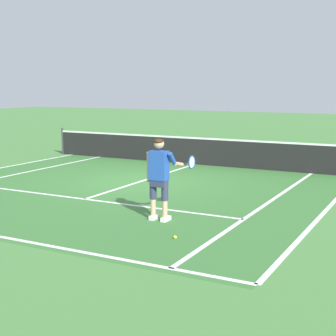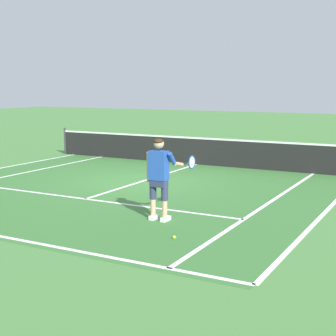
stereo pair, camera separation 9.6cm
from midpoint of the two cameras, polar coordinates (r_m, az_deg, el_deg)
The scene contains 10 objects.
ground_plane at distance 14.92m, azimuth -2.80°, elevation -1.53°, with size 80.00×80.00×0.00m, color #477F3D.
court_inner_surface at distance 14.02m, azimuth -5.13°, elevation -2.25°, with size 10.98×10.10×0.00m, color #387033.
line_service at distance 12.78m, azimuth -8.97°, elevation -3.43°, with size 8.23×0.10×0.01m, color white.
line_centre_service at distance 15.39m, azimuth -1.74°, elevation -1.18°, with size 0.10×6.40×0.01m, color white.
line_singles_left at distance 16.61m, azimuth -17.05°, elevation -0.81°, with size 0.10×9.70×0.01m, color white.
line_singles_right at distance 12.28m, azimuth 11.15°, elevation -4.01°, with size 0.10×9.70×0.01m, color white.
line_doubles_right at distance 11.96m, azimuth 17.47°, elevation -4.62°, with size 0.10×9.70×0.01m, color white.
tennis_net at distance 18.12m, azimuth 3.34°, elevation 1.96°, with size 11.96×0.08×1.07m.
tennis_player at distance 10.46m, azimuth -0.66°, elevation -0.62°, with size 0.65×1.11×1.71m.
tennis_ball_near_feet at distance 9.41m, azimuth 1.00°, elevation -7.73°, with size 0.07×0.07×0.07m, color #CCE02D.
Camera 2 is at (7.65, -12.51, 2.77)m, focal length 54.58 mm.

